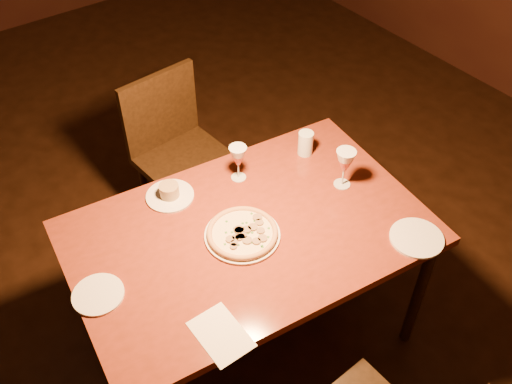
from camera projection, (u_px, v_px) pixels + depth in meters
floor at (182, 324)px, 2.84m from camera, size 7.00×7.00×0.00m
dining_table at (249, 241)px, 2.32m from camera, size 1.51×1.07×0.75m
chair_far at (178, 150)px, 3.01m from camera, size 0.48×0.48×0.91m
pizza_plate at (242, 233)px, 2.24m from camera, size 0.30×0.30×0.03m
ramekin_saucer at (170, 193)px, 2.40m from camera, size 0.20×0.20×0.06m
wine_glass_far at (238, 163)px, 2.44m from camera, size 0.08×0.08×0.17m
wine_glass_right at (344, 168)px, 2.40m from camera, size 0.08×0.08×0.19m
water_tumbler at (306, 143)px, 2.58m from camera, size 0.07×0.07×0.11m
side_plate_left at (98, 294)px, 2.04m from camera, size 0.19×0.19×0.01m
side_plate_near at (417, 238)px, 2.24m from camera, size 0.21×0.21×0.01m
menu_card at (221, 334)px, 1.93m from camera, size 0.15×0.22×0.00m
pendant_light at (246, 21)px, 1.65m from camera, size 0.12×0.12×0.12m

